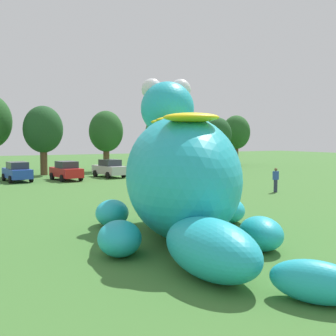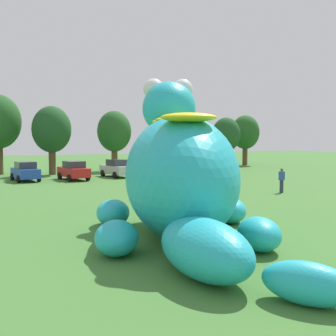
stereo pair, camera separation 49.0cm
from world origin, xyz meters
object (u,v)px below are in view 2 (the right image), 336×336
at_px(car_red, 74,170).
at_px(car_silver, 117,168).
at_px(giant_inflatable_creature, 180,175).
at_px(spectator_near_inflatable, 282,180).
at_px(spectator_mid_field, 190,173).
at_px(car_blue, 25,171).

distance_m(car_red, car_silver, 4.53).
xyz_separation_m(giant_inflatable_creature, spectator_near_inflatable, (12.32, 8.14, -1.55)).
height_order(car_red, car_silver, same).
distance_m(car_silver, spectator_mid_field, 8.82).
distance_m(giant_inflatable_creature, car_red, 23.31).
bearing_deg(giant_inflatable_creature, car_red, 86.46).
xyz_separation_m(spectator_near_inflatable, spectator_mid_field, (-2.74, 8.01, 0.00)).
height_order(giant_inflatable_creature, car_silver, giant_inflatable_creature).
distance_m(giant_inflatable_creature, spectator_mid_field, 18.84).
bearing_deg(car_blue, car_red, -13.48).
bearing_deg(car_red, spectator_near_inflatable, -54.18).
bearing_deg(spectator_near_inflatable, giant_inflatable_creature, -146.56).
bearing_deg(spectator_mid_field, car_silver, 114.89).
xyz_separation_m(car_blue, car_red, (4.04, -0.97, 0.00)).
height_order(car_blue, car_silver, same).
bearing_deg(car_red, car_blue, 166.52).
xyz_separation_m(giant_inflatable_creature, car_blue, (-2.60, 24.18, -1.54)).
bearing_deg(giant_inflatable_creature, car_blue, 96.15).
bearing_deg(car_silver, spectator_mid_field, -65.11).
bearing_deg(car_silver, car_blue, 179.78).
xyz_separation_m(giant_inflatable_creature, car_red, (1.44, 23.21, -1.54)).
relative_size(car_red, spectator_mid_field, 2.50).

